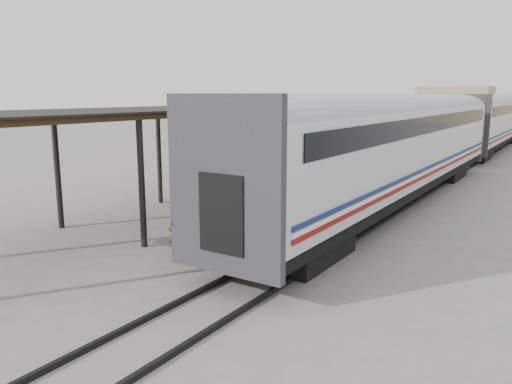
{
  "coord_description": "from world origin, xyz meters",
  "views": [
    {
      "loc": [
        9.7,
        -12.55,
        4.65
      ],
      "look_at": [
        1.48,
        0.02,
        1.7
      ],
      "focal_mm": 35.0,
      "sensor_mm": 36.0,
      "label": 1
    }
  ],
  "objects_px": {
    "baggage_cart": "(212,229)",
    "pedestrian": "(317,155)",
    "porter": "(204,195)",
    "luggage_tug": "(335,162)"
  },
  "relations": [
    {
      "from": "baggage_cart",
      "to": "luggage_tug",
      "type": "distance_m",
      "value": 16.22
    },
    {
      "from": "porter",
      "to": "pedestrian",
      "type": "height_order",
      "value": "porter"
    },
    {
      "from": "baggage_cart",
      "to": "porter",
      "type": "distance_m",
      "value": 1.36
    },
    {
      "from": "baggage_cart",
      "to": "pedestrian",
      "type": "xyz_separation_m",
      "value": [
        -4.33,
        15.92,
        0.33
      ]
    },
    {
      "from": "luggage_tug",
      "to": "porter",
      "type": "bearing_deg",
      "value": -54.86
    },
    {
      "from": "pedestrian",
      "to": "luggage_tug",
      "type": "bearing_deg",
      "value": 167.32
    },
    {
      "from": "porter",
      "to": "pedestrian",
      "type": "distance_m",
      "value": 17.21
    },
    {
      "from": "baggage_cart",
      "to": "luggage_tug",
      "type": "xyz_separation_m",
      "value": [
        -3.16,
        15.91,
        -0.0
      ]
    },
    {
      "from": "baggage_cart",
      "to": "pedestrian",
      "type": "distance_m",
      "value": 16.5
    },
    {
      "from": "baggage_cart",
      "to": "porter",
      "type": "relative_size",
      "value": 1.26
    }
  ]
}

